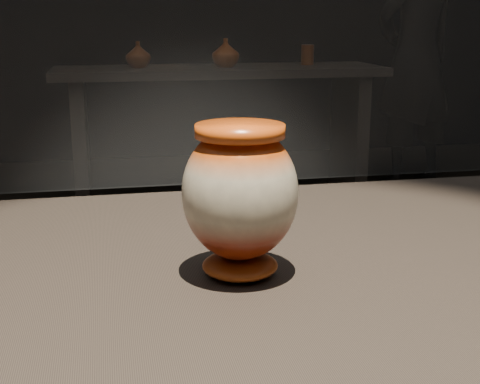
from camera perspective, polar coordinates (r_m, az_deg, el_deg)
name	(u,v)px	position (r m, az deg, el deg)	size (l,w,h in m)	color
main_vase	(240,195)	(0.79, 0.00, -0.24)	(0.15, 0.15, 0.19)	maroon
back_shelf	(220,110)	(4.16, -1.72, 7.00)	(2.00, 0.60, 0.90)	black
back_vase_left	(138,55)	(4.08, -8.68, 11.50)	(0.15, 0.15, 0.15)	maroon
back_vase_mid	(226,53)	(4.09, -1.24, 11.78)	(0.16, 0.16, 0.17)	maroon
back_vase_right	(307,55)	(4.32, 5.77, 11.57)	(0.08, 0.08, 0.12)	maroon
visitor	(416,57)	(4.86, 14.78, 11.06)	(0.67, 0.44, 1.84)	black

